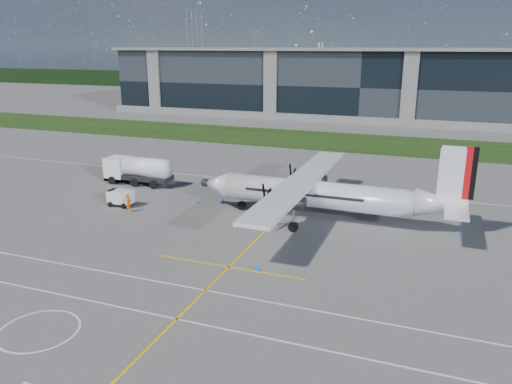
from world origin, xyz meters
name	(u,v)px	position (x,y,z in m)	size (l,w,h in m)	color
ground	(327,150)	(0.00, 40.00, 0.00)	(400.00, 400.00, 0.00)	#575553
grass_strip	(337,141)	(0.00, 48.00, 0.02)	(400.00, 18.00, 0.04)	#1A340E
terminal_building	(367,85)	(0.00, 80.00, 7.50)	(120.00, 20.00, 15.00)	black
tree_line	(393,86)	(0.00, 140.00, 3.00)	(400.00, 6.00, 6.00)	black
pylon_west	(195,48)	(-80.00, 150.00, 15.00)	(9.00, 4.60, 30.00)	gray
yellow_taxiway_centerline	(290,206)	(3.00, 10.00, 0.01)	(0.20, 70.00, 0.01)	yellow
white_lane_line	(135,310)	(0.00, -14.00, 0.01)	(90.00, 0.15, 0.01)	white
turboprop_aircraft	(326,180)	(7.33, 7.05, 4.01)	(25.81, 26.77, 8.03)	white
fuel_tanker_truck	(134,170)	(-17.33, 11.87, 1.65)	(8.81, 2.86, 3.30)	white
baggage_tug	(121,198)	(-13.65, 3.87, 0.82)	(2.72, 1.63, 1.63)	silver
ground_crew_person	(128,202)	(-11.73, 2.49, 1.04)	(0.85, 0.61, 2.09)	#F25907
safety_cone_nose_stbd	(223,201)	(-4.07, 8.55, 0.25)	(0.36, 0.36, 0.50)	blue
safety_cone_fwd	(197,201)	(-6.66, 7.54, 0.25)	(0.36, 0.36, 0.50)	blue
safety_cone_tail	(457,233)	(19.28, 7.02, 0.25)	(0.36, 0.36, 0.50)	blue
safety_cone_stbdwing	(333,181)	(5.18, 20.65, 0.25)	(0.36, 0.36, 0.50)	blue
safety_cone_portwing	(257,267)	(5.19, -5.78, 0.25)	(0.36, 0.36, 0.50)	blue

